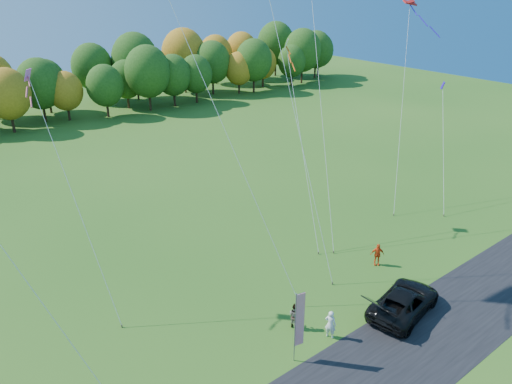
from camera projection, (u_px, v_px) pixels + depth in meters
ground at (321, 335)px, 28.95m from camera, size 160.00×160.00×0.00m
asphalt_strip at (375, 374)px, 26.09m from camera, size 90.00×6.00×0.01m
tree_line at (32, 127)px, 68.24m from camera, size 116.00×12.00×10.00m
black_suv at (404, 301)px, 30.55m from camera, size 6.16×3.68×1.60m
person_tailgate_a at (330, 324)px, 28.42m from camera, size 0.65×0.77×1.78m
person_tailgate_b at (295, 316)px, 29.26m from camera, size 0.65×0.82×1.64m
person_east at (377, 254)px, 35.58m from camera, size 1.03×0.93×1.68m
feather_flag at (299, 319)px, 26.03m from camera, size 0.57×0.17×4.36m
kite_delta_blue at (214, 104)px, 29.03m from camera, size 6.26×12.01×25.63m
kite_parafoil_orange at (313, 9)px, 37.17m from camera, size 8.33×13.76×34.02m
kite_delta_red at (286, 68)px, 31.43m from camera, size 2.27×9.69×25.16m
kite_parafoil_rainbow at (402, 105)px, 44.06m from camera, size 8.91×6.62×17.36m
kite_diamond_yellow at (26, 280)px, 22.58m from camera, size 4.74×5.52×13.35m
kite_diamond_white at (302, 147)px, 37.39m from camera, size 3.00×7.40×15.12m
kite_diamond_pink at (76, 203)px, 28.38m from camera, size 1.79×6.40×14.78m
kite_diamond_blue_low at (443, 149)px, 43.96m from camera, size 5.10×5.21×10.63m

